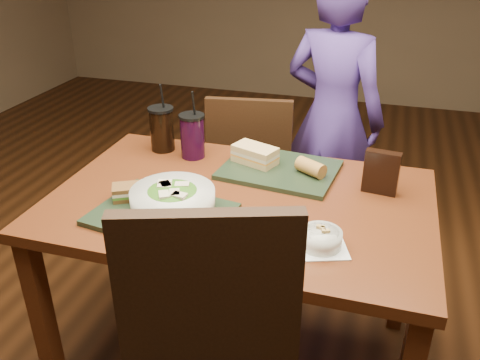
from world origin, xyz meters
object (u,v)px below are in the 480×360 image
at_px(chair_far, 254,172).
at_px(tray_far, 280,170).
at_px(sandwich_near, 128,192).
at_px(sandwich_far, 255,154).
at_px(dining_table, 240,220).
at_px(chip_bag, 381,172).
at_px(soup_bowl, 321,238).
at_px(baguette_far, 311,167).
at_px(cup_berry, 192,136).
at_px(tray_near, 162,214).
at_px(diner, 333,118).
at_px(cup_cola, 162,129).
at_px(baguette_near, 195,228).
at_px(salad_bowl, 173,200).

distance_m(chair_far, tray_far, 0.57).
relative_size(sandwich_near, sandwich_far, 0.66).
height_order(dining_table, chip_bag, chip_bag).
distance_m(soup_bowl, baguette_far, 0.44).
distance_m(cup_berry, chip_bag, 0.74).
bearing_deg(tray_near, diner, 70.96).
bearing_deg(diner, chair_far, 57.61).
bearing_deg(tray_near, chip_bag, 29.20).
distance_m(dining_table, sandwich_far, 0.29).
height_order(dining_table, baguette_far, baguette_far).
height_order(tray_near, cup_cola, cup_cola).
relative_size(soup_bowl, cup_berry, 0.69).
bearing_deg(sandwich_near, chip_bag, 21.65).
bearing_deg(sandwich_far, chip_bag, -9.38).
relative_size(baguette_near, cup_berry, 0.47).
bearing_deg(soup_bowl, cup_berry, 140.30).
distance_m(chair_far, diner, 0.49).
relative_size(dining_table, chair_far, 1.44).
relative_size(chair_far, chip_bag, 5.80).
height_order(tray_far, salad_bowl, salad_bowl).
xyz_separation_m(dining_table, baguette_far, (0.21, 0.22, 0.14)).
relative_size(tray_far, cup_cola, 1.49).
bearing_deg(baguette_far, sandwich_near, -147.33).
distance_m(tray_near, soup_bowl, 0.52).
relative_size(chair_far, baguette_near, 7.03).
height_order(chair_far, salad_bowl, chair_far).
distance_m(chair_far, cup_cola, 0.59).
bearing_deg(dining_table, baguette_near, -99.37).
xyz_separation_m(tray_near, cup_berry, (-0.07, 0.47, 0.08)).
bearing_deg(salad_bowl, cup_berry, 103.69).
bearing_deg(dining_table, chair_far, 101.25).
height_order(tray_far, sandwich_near, sandwich_near).
relative_size(tray_far, soup_bowl, 2.21).
bearing_deg(sandwich_far, dining_table, -86.21).
distance_m(tray_far, baguette_far, 0.13).
bearing_deg(tray_near, baguette_near, -34.07).
xyz_separation_m(cup_cola, cup_berry, (0.15, -0.03, -0.00)).
relative_size(tray_near, cup_cola, 1.49).
xyz_separation_m(cup_berry, chip_bag, (0.74, -0.10, -0.01)).
relative_size(tray_far, baguette_near, 3.27).
height_order(tray_near, sandwich_far, sandwich_far).
bearing_deg(sandwich_far, tray_far, -10.16).
bearing_deg(dining_table, cup_cola, 144.12).
bearing_deg(tray_far, salad_bowl, -121.34).
bearing_deg(baguette_far, baguette_near, -116.41).
bearing_deg(dining_table, salad_bowl, -133.42).
distance_m(salad_bowl, cup_berry, 0.47).
relative_size(diner, soup_bowl, 7.56).
bearing_deg(soup_bowl, tray_near, 177.63).
relative_size(tray_near, chip_bag, 2.69).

